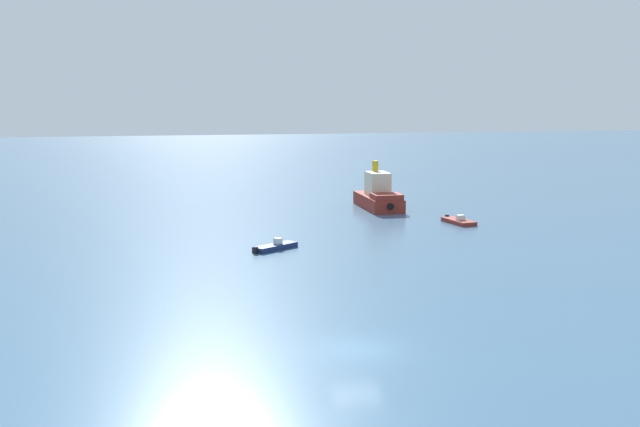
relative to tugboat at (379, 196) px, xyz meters
name	(u,v)px	position (x,y,z in m)	size (l,w,h in m)	color
ground_plane	(357,349)	(-14.30, -46.91, -1.37)	(400.00, 400.00, 0.00)	#3D607F
tugboat	(379,196)	(0.00, 0.00, 0.00)	(3.57, 9.53, 5.25)	maroon
fishing_skiff	(275,247)	(-14.78, -20.73, -1.12)	(4.11, 3.49, 0.93)	navy
small_motorboat	(459,221)	(5.11, -11.41, -1.14)	(2.42, 4.52, 0.89)	maroon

